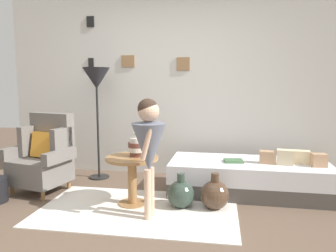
% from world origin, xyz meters
% --- Properties ---
extents(ground_plane, '(12.00, 12.00, 0.00)m').
position_xyz_m(ground_plane, '(0.00, 0.00, 0.00)').
color(ground_plane, brown).
extents(gallery_wall, '(4.80, 0.12, 2.60)m').
position_xyz_m(gallery_wall, '(-0.00, 1.95, 1.30)').
color(gallery_wall, beige).
rests_on(gallery_wall, ground).
extents(rug, '(2.10, 1.22, 0.01)m').
position_xyz_m(rug, '(-0.10, 0.47, 0.01)').
color(rug, silver).
rests_on(rug, ground).
extents(armchair, '(0.85, 0.71, 0.97)m').
position_xyz_m(armchair, '(-1.42, 0.91, 0.44)').
color(armchair, olive).
rests_on(armchair, ground).
extents(daybed, '(1.92, 0.84, 0.40)m').
position_xyz_m(daybed, '(1.11, 1.20, 0.20)').
color(daybed, '#4C4742').
rests_on(daybed, ground).
extents(pillow_head, '(0.17, 0.13, 0.15)m').
position_xyz_m(pillow_head, '(1.88, 1.09, 0.47)').
color(pillow_head, tan).
rests_on(pillow_head, daybed).
extents(pillow_mid, '(0.20, 0.14, 0.15)m').
position_xyz_m(pillow_mid, '(1.71, 1.23, 0.48)').
color(pillow_mid, beige).
rests_on(pillow_mid, daybed).
extents(pillow_back, '(0.20, 0.15, 0.18)m').
position_xyz_m(pillow_back, '(1.51, 1.12, 0.49)').
color(pillow_back, beige).
rests_on(pillow_back, daybed).
extents(pillow_extra, '(0.20, 0.14, 0.15)m').
position_xyz_m(pillow_extra, '(1.32, 1.15, 0.47)').
color(pillow_extra, tan).
rests_on(pillow_extra, daybed).
extents(side_table, '(0.58, 0.58, 0.54)m').
position_xyz_m(side_table, '(-0.20, 0.62, 0.39)').
color(side_table, '#9E7042').
rests_on(side_table, ground).
extents(vase_striped, '(0.19, 0.19, 0.27)m').
position_xyz_m(vase_striped, '(-0.15, 0.67, 0.65)').
color(vase_striped, brown).
rests_on(vase_striped, side_table).
extents(floor_lamp, '(0.37, 0.37, 1.56)m').
position_xyz_m(floor_lamp, '(-0.95, 1.54, 1.34)').
color(floor_lamp, black).
rests_on(floor_lamp, ground).
extents(person_child, '(0.34, 0.34, 1.20)m').
position_xyz_m(person_child, '(0.07, 0.29, 0.78)').
color(person_child, '#D8AD8E').
rests_on(person_child, ground).
extents(book_on_daybed, '(0.24, 0.19, 0.03)m').
position_xyz_m(book_on_daybed, '(0.92, 1.15, 0.42)').
color(book_on_daybed, '#446C45').
rests_on(book_on_daybed, daybed).
extents(demijohn_near, '(0.30, 0.30, 0.38)m').
position_xyz_m(demijohn_near, '(0.35, 0.62, 0.15)').
color(demijohn_near, '#2D3D33').
rests_on(demijohn_near, ground).
extents(demijohn_far, '(0.31, 0.31, 0.40)m').
position_xyz_m(demijohn_far, '(0.71, 0.64, 0.16)').
color(demijohn_far, '#473323').
rests_on(demijohn_far, ground).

